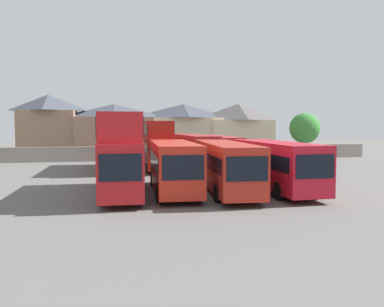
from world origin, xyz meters
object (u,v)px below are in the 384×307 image
at_px(house_terrace_right, 183,129).
at_px(tree_behind_wall, 305,128).
at_px(bus_8, 217,150).
at_px(house_terrace_far_right, 238,128).
at_px(bus_4, 275,163).
at_px(house_terrace_centre, 114,130).
at_px(bus_2, 173,164).
at_px(bus_3, 225,164).
at_px(bus_7, 193,149).
at_px(bus_6, 157,142).
at_px(bus_1, 120,149).
at_px(house_terrace_left, 49,125).
at_px(bus_5, 112,142).

height_order(house_terrace_right, tree_behind_wall, house_terrace_right).
xyz_separation_m(bus_8, house_terrace_far_right, (7.97, 18.38, 2.00)).
relative_size(bus_4, house_terrace_centre, 0.97).
xyz_separation_m(bus_2, bus_3, (3.45, -0.29, -0.02)).
bearing_deg(bus_7, tree_behind_wall, 112.04).
relative_size(bus_6, bus_7, 1.01).
xyz_separation_m(bus_1, house_terrace_left, (-9.31, 32.63, 1.47)).
bearing_deg(bus_1, bus_7, 153.51).
height_order(bus_5, tree_behind_wall, tree_behind_wall).
relative_size(bus_5, house_terrace_left, 1.34).
distance_m(bus_3, bus_7, 14.97).
distance_m(bus_6, house_terrace_centre, 18.51).
height_order(bus_2, bus_3, bus_2).
height_order(bus_1, house_terrace_left, house_terrace_left).
xyz_separation_m(bus_6, bus_8, (6.17, -0.20, -0.83)).
bearing_deg(bus_3, bus_5, -149.56).
height_order(bus_6, house_terrace_far_right, house_terrace_far_right).
bearing_deg(house_terrace_left, bus_2, -68.71).
bearing_deg(bus_6, bus_2, 0.33).
bearing_deg(bus_1, bus_4, 88.26).
distance_m(bus_1, bus_6, 15.25).
bearing_deg(bus_7, house_terrace_centre, -159.84).
distance_m(bus_4, tree_behind_wall, 26.57).
bearing_deg(bus_5, bus_2, 15.43).
distance_m(bus_6, tree_behind_wall, 21.28).
relative_size(house_terrace_far_right, tree_behind_wall, 1.64).
distance_m(bus_7, house_terrace_far_right, 21.17).
relative_size(bus_2, bus_3, 0.87).
bearing_deg(bus_2, bus_4, 88.53).
distance_m(bus_3, house_terrace_left, 36.79).
height_order(bus_3, house_terrace_far_right, house_terrace_far_right).
height_order(bus_2, bus_4, bus_2).
relative_size(bus_1, bus_8, 0.90).
distance_m(bus_4, house_terrace_right, 34.03).
height_order(bus_6, house_terrace_left, house_terrace_left).
relative_size(bus_5, house_terrace_right, 1.03).
height_order(bus_3, bus_7, bus_7).
relative_size(bus_3, bus_8, 0.97).
bearing_deg(bus_8, house_terrace_far_right, 156.64).
bearing_deg(bus_1, bus_3, 88.17).
bearing_deg(house_terrace_right, bus_5, -118.82).
height_order(bus_6, bus_7, bus_6).
distance_m(bus_1, house_terrace_far_right, 37.56).
distance_m(bus_8, tree_behind_wall, 15.88).
bearing_deg(bus_8, house_terrace_right, -178.88).
distance_m(bus_2, house_terrace_far_right, 36.10).
height_order(bus_3, bus_5, bus_5).
relative_size(bus_3, house_terrace_centre, 1.05).
distance_m(bus_2, bus_4, 6.92).
bearing_deg(tree_behind_wall, house_terrace_right, 141.54).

